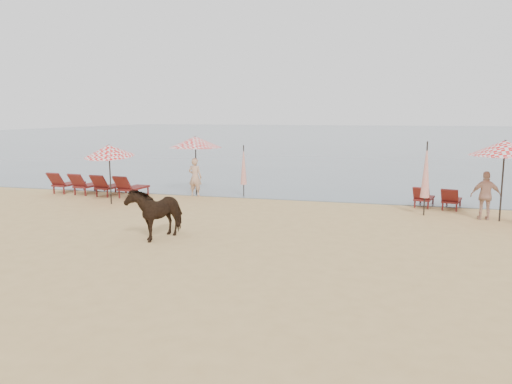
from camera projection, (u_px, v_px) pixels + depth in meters
ground at (197, 275)px, 11.04m from camera, size 120.00×120.00×0.00m
sea at (368, 134)px, 87.31m from camera, size 160.00×140.00×0.06m
lounger_cluster_left at (97, 185)px, 21.87m from camera, size 4.34×2.19×0.66m
lounger_cluster_right at (437, 198)px, 18.77m from camera, size 1.89×1.84×0.57m
umbrella_open_left_a at (195, 142)px, 21.71m from camera, size 2.26×2.26×2.58m
umbrella_open_left_b at (109, 151)px, 19.40m from camera, size 1.91×1.95×2.44m
umbrella_open_right at (505, 148)px, 16.19m from camera, size 2.21×2.21×2.70m
umbrella_closed_left at (244, 165)px, 21.18m from camera, size 0.27×0.27×2.23m
umbrella_closed_right at (426, 170)px, 17.28m from camera, size 0.32×0.32×2.59m
cow at (156, 212)px, 14.29m from camera, size 1.25×1.92×1.50m
beachgoer_left at (195, 177)px, 21.51m from camera, size 0.63×0.44×1.66m
beachgoer_right_b at (486, 196)px, 16.68m from camera, size 0.96×0.41×1.64m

